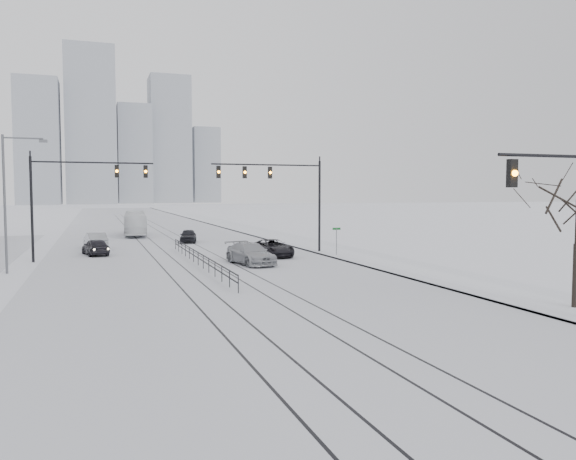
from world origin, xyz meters
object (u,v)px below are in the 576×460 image
object	(u,v)px
box_truck	(135,224)
sedan_sb_inner	(96,247)
sedan_nb_front	(273,248)
sedan_sb_outer	(95,241)
sedan_nb_far	(188,236)
sedan_nb_right	(251,254)

from	to	relation	value
box_truck	sedan_sb_inner	bearing A→B (deg)	81.05
sedan_nb_front	box_truck	world-z (taller)	box_truck
sedan_sb_outer	sedan_nb_far	size ratio (longest dim) A/B	1.14
box_truck	sedan_nb_front	bearing A→B (deg)	112.18
sedan_sb_inner	sedan_sb_outer	size ratio (longest dim) A/B	0.89
sedan_sb_outer	sedan_nb_far	bearing A→B (deg)	-164.85
sedan_nb_front	sedan_nb_right	distance (m)	5.26
sedan_sb_inner	sedan_sb_outer	xyz separation A→B (m)	(0.00, 5.63, 0.06)
sedan_sb_inner	sedan_nb_right	distance (m)	14.73
sedan_nb_front	sedan_nb_right	size ratio (longest dim) A/B	0.93
sedan_nb_far	box_truck	world-z (taller)	box_truck
sedan_sb_inner	sedan_nb_front	distance (m)	14.95
sedan_sb_outer	sedan_nb_right	bearing A→B (deg)	116.07
sedan_sb_outer	box_truck	world-z (taller)	box_truck
sedan_nb_right	box_truck	distance (m)	31.83
sedan_sb_inner	sedan_nb_right	xyz separation A→B (m)	(10.75, -10.08, 0.08)
sedan_sb_outer	box_truck	distance (m)	16.21
sedan_nb_front	sedan_nb_far	world-z (taller)	sedan_nb_front
sedan_nb_front	box_truck	distance (m)	28.46
sedan_sb_inner	sedan_sb_outer	world-z (taller)	sedan_sb_outer
sedan_sb_outer	sedan_nb_far	distance (m)	10.12
sedan_sb_inner	sedan_nb_far	bearing A→B (deg)	-145.77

